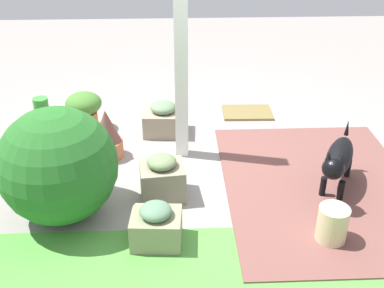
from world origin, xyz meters
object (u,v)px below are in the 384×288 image
terracotta_pot_tall (46,136)px  ceramic_urn (332,225)px  doormat (247,113)px  round_shrub (58,166)px  terracotta_pot_broad (84,108)px  stone_planter_mid (162,178)px  terracotta_pot_spiky (107,135)px  dog (338,159)px  porch_pillar (181,63)px  stone_planter_nearest (164,119)px  stone_planter_far (156,226)px

terracotta_pot_tall → ceramic_urn: terracotta_pot_tall is taller
doormat → round_shrub: bearing=46.2°
round_shrub → terracotta_pot_broad: size_ratio=2.22×
stone_planter_mid → terracotta_pot_spiky: 0.95m
stone_planter_mid → dog: dog is taller
stone_planter_mid → porch_pillar: bearing=-104.2°
stone_planter_nearest → terracotta_pot_spiky: 0.78m
stone_planter_nearest → doormat: size_ratio=0.78×
stone_planter_nearest → round_shrub: size_ratio=0.47×
round_shrub → terracotta_pot_broad: bearing=-87.7°
stone_planter_nearest → porch_pillar: bearing=111.9°
porch_pillar → doormat: bearing=-131.3°
stone_planter_far → terracotta_pot_tall: 1.85m
terracotta_pot_tall → doormat: (-2.26, -0.94, -0.22)m
stone_planter_nearest → ceramic_urn: stone_planter_nearest is taller
stone_planter_mid → terracotta_pot_tall: 1.45m
porch_pillar → terracotta_pot_spiky: 1.09m
terracotta_pot_tall → ceramic_urn: (-2.58, 1.47, -0.07)m
dog → doormat: size_ratio=1.33×
terracotta_pot_tall → stone_planter_far: bearing=129.4°
porch_pillar → ceramic_urn: porch_pillar is taller
stone_planter_far → doormat: (-1.08, -2.37, -0.15)m
stone_planter_nearest → stone_planter_mid: size_ratio=1.09×
round_shrub → doormat: size_ratio=1.64×
terracotta_pot_broad → terracotta_pot_spiky: bearing=117.2°
round_shrub → ceramic_urn: 2.28m
dog → ceramic_urn: dog is taller
stone_planter_mid → terracotta_pot_tall: bearing=-33.1°
stone_planter_mid → terracotta_pot_tall: (1.22, -0.79, 0.04)m
doormat → terracotta_pot_tall: bearing=22.6°
porch_pillar → stone_planter_far: porch_pillar is taller
terracotta_pot_tall → terracotta_pot_spiky: size_ratio=1.23×
terracotta_pot_broad → dog: 2.88m
terracotta_pot_broad → stone_planter_nearest: bearing=171.4°
terracotta_pot_spiky → ceramic_urn: bearing=143.7°
stone_planter_nearest → dog: bearing=142.4°
dog → doormat: (0.57, -1.70, -0.32)m
stone_planter_mid → doormat: 2.03m
porch_pillar → ceramic_urn: (-1.16, 1.46, -0.85)m
porch_pillar → stone_planter_far: bearing=80.4°
terracotta_pot_tall → dog: (-2.83, 0.76, 0.10)m
stone_planter_mid → terracotta_pot_spiky: terracotta_pot_spiky is taller
terracotta_pot_broad → terracotta_pot_tall: terracotta_pot_tall is taller
stone_planter_far → terracotta_pot_spiky: bearing=-68.8°
round_shrub → terracotta_pot_broad: (0.07, -1.64, -0.24)m
porch_pillar → round_shrub: porch_pillar is taller
terracotta_pot_broad → ceramic_urn: bearing=137.5°
porch_pillar → stone_planter_far: 1.67m
porch_pillar → round_shrub: size_ratio=2.04×
ceramic_urn → terracotta_pot_spiky: bearing=-36.3°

